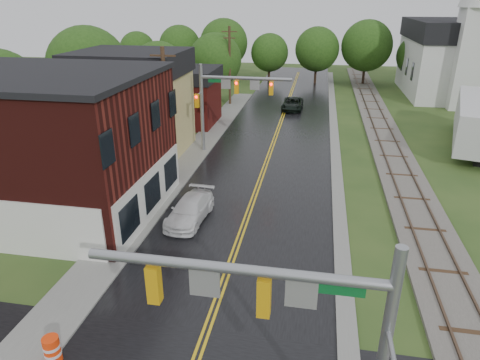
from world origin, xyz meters
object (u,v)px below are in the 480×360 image
(traffic_signal_near, at_px, (295,319))
(tree_left_c, at_px, (160,70))
(suv_dark, at_px, (292,104))
(pickup_white, at_px, (190,210))
(utility_pole_b, at_px, (166,110))
(construction_barrel, at_px, (52,349))
(tree_left_e, at_px, (216,61))
(semi_trailer, at_px, (475,120))
(church, at_px, (453,50))
(brick_building, at_px, (34,144))
(utility_pole_c, at_px, (230,65))
(tree_left_b, at_px, (90,69))
(traffic_signal_far, at_px, (227,93))

(traffic_signal_near, distance_m, tree_left_c, 41.67)
(traffic_signal_near, relative_size, suv_dark, 1.51)
(pickup_white, bearing_deg, utility_pole_b, 121.42)
(tree_left_c, relative_size, pickup_white, 1.66)
(tree_left_c, bearing_deg, suv_dark, 11.19)
(traffic_signal_near, relative_size, construction_barrel, 7.09)
(tree_left_e, relative_size, semi_trailer, 0.61)
(church, relative_size, pickup_white, 4.34)
(utility_pole_b, xyz_separation_m, tree_left_e, (-2.05, 23.90, 0.09))
(brick_building, relative_size, pickup_white, 3.10)
(traffic_signal_near, bearing_deg, utility_pole_c, 103.74)
(tree_left_b, relative_size, tree_left_c, 1.27)
(brick_building, bearing_deg, pickup_white, 0.08)
(church, bearing_deg, semi_trailer, -98.13)
(traffic_signal_far, distance_m, utility_pole_c, 17.33)
(utility_pole_b, relative_size, suv_dark, 1.85)
(traffic_signal_far, xyz_separation_m, suv_dark, (4.27, 15.80, -4.30))
(tree_left_c, bearing_deg, semi_trailer, -13.72)
(tree_left_e, distance_m, semi_trailer, 29.22)
(traffic_signal_near, distance_m, semi_trailer, 33.33)
(traffic_signal_far, distance_m, construction_barrel, 23.48)
(tree_left_c, bearing_deg, tree_left_b, -116.56)
(church, xyz_separation_m, pickup_white, (-23.20, -38.72, -5.17))
(semi_trailer, bearing_deg, church, 81.87)
(church, distance_m, semi_trailer, 21.85)
(utility_pole_b, xyz_separation_m, tree_left_c, (-7.05, 17.90, -0.21))
(brick_building, xyz_separation_m, suv_dark, (13.28, 27.79, -3.48))
(tree_left_b, bearing_deg, semi_trailer, 0.79)
(utility_pole_c, distance_m, pickup_white, 29.49)
(tree_left_b, height_order, tree_left_c, tree_left_b)
(construction_barrel, bearing_deg, brick_building, 124.23)
(suv_dark, distance_m, semi_trailer, 19.29)
(traffic_signal_far, height_order, suv_dark, traffic_signal_far)
(utility_pole_b, bearing_deg, construction_barrel, -84.29)
(traffic_signal_near, xyz_separation_m, utility_pole_c, (-10.27, 42.00, -0.25))
(semi_trailer, relative_size, construction_barrel, 12.85)
(tree_left_c, height_order, semi_trailer, tree_left_c)
(brick_building, relative_size, traffic_signal_near, 1.95)
(suv_dark, distance_m, construction_barrel, 39.23)
(pickup_white, height_order, construction_barrel, pickup_white)
(church, bearing_deg, utility_pole_c, -160.03)
(construction_barrel, bearing_deg, tree_left_e, 95.25)
(tree_left_b, bearing_deg, utility_pole_c, 47.61)
(tree_left_e, bearing_deg, suv_dark, -17.83)
(tree_left_c, xyz_separation_m, construction_barrel, (8.85, -35.90, -3.99))
(church, bearing_deg, tree_left_b, -150.01)
(church, xyz_separation_m, suv_dark, (-19.20, -10.94, -5.16))
(brick_building, xyz_separation_m, pickup_white, (9.28, 0.01, -3.48))
(semi_trailer, height_order, construction_barrel, semi_trailer)
(traffic_signal_near, bearing_deg, construction_barrel, 166.72)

